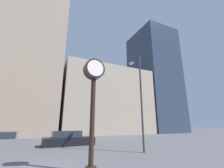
{
  "coord_description": "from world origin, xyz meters",
  "views": [
    {
      "loc": [
        0.46,
        -7.42,
        1.94
      ],
      "look_at": [
        9.11,
        10.8,
        7.39
      ],
      "focal_mm": 24.0,
      "sensor_mm": 36.0,
      "label": 1
    }
  ],
  "objects_px": {
    "street_clock": "(93,91)",
    "car_grey": "(0,142)",
    "street_lamp_right": "(138,87)",
    "car_black": "(68,139)"
  },
  "relations": [
    {
      "from": "car_black",
      "to": "car_grey",
      "type": "bearing_deg",
      "value": 177.15
    },
    {
      "from": "street_clock",
      "to": "car_grey",
      "type": "relative_size",
      "value": 1.13
    },
    {
      "from": "car_grey",
      "to": "car_black",
      "type": "bearing_deg",
      "value": -3.29
    },
    {
      "from": "car_grey",
      "to": "street_lamp_right",
      "type": "xyz_separation_m",
      "value": [
        9.66,
        -5.98,
        4.29
      ]
    },
    {
      "from": "street_clock",
      "to": "car_grey",
      "type": "height_order",
      "value": "street_clock"
    },
    {
      "from": "car_grey",
      "to": "street_lamp_right",
      "type": "relative_size",
      "value": 0.62
    },
    {
      "from": "car_black",
      "to": "street_lamp_right",
      "type": "distance_m",
      "value": 8.42
    },
    {
      "from": "car_black",
      "to": "street_clock",
      "type": "bearing_deg",
      "value": -95.23
    },
    {
      "from": "street_lamp_right",
      "to": "car_grey",
      "type": "bearing_deg",
      "value": 148.24
    },
    {
      "from": "street_clock",
      "to": "street_lamp_right",
      "type": "distance_m",
      "value": 5.79
    }
  ]
}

